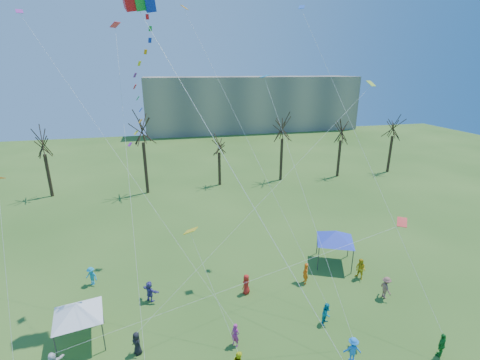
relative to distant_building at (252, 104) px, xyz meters
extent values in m
cube|color=gray|center=(0.00, 0.00, 0.00)|extent=(60.00, 14.00, 15.00)
cylinder|color=black|center=(-42.05, -45.71, -4.47)|extent=(0.44, 0.44, 6.05)
cylinder|color=black|center=(-28.93, -47.50, -3.80)|extent=(0.44, 0.44, 7.40)
cylinder|color=black|center=(-18.14, -46.48, -4.96)|extent=(0.44, 0.44, 5.09)
cylinder|color=black|center=(-8.13, -46.41, -4.14)|extent=(0.44, 0.44, 6.71)
cylinder|color=black|center=(1.82, -46.79, -4.47)|extent=(0.44, 0.44, 6.05)
cylinder|color=black|center=(11.62, -46.58, -4.35)|extent=(0.44, 0.44, 6.30)
cube|color=red|center=(-27.85, -70.93, 13.49)|extent=(0.86, 1.30, 1.21)
cube|color=#13922F|center=(-27.25, -70.93, 13.49)|extent=(0.86, 1.30, 1.21)
cube|color=#0E29B8|center=(-26.66, -70.93, 13.49)|extent=(0.86, 1.30, 1.21)
cylinder|color=white|center=(-22.56, -77.99, 3.68)|extent=(0.02, 0.02, 24.65)
cylinder|color=#3F3F44|center=(-33.63, -76.91, -6.43)|extent=(0.08, 0.08, 2.15)
cylinder|color=#3F3F44|center=(-31.01, -76.45, -6.43)|extent=(0.08, 0.08, 2.15)
cylinder|color=#3F3F44|center=(-34.10, -74.29, -6.43)|extent=(0.08, 0.08, 2.15)
cylinder|color=#3F3F44|center=(-31.48, -73.83, -6.43)|extent=(0.08, 0.08, 2.15)
pyramid|color=white|center=(-32.55, -75.37, -4.89)|extent=(4.03, 4.03, 0.92)
cylinder|color=#3F3F44|center=(-13.81, -71.39, -6.33)|extent=(0.10, 0.10, 2.33)
cylinder|color=#3F3F44|center=(-11.18, -72.58, -6.33)|extent=(0.10, 0.10, 2.33)
cylinder|color=#3F3F44|center=(-12.62, -68.76, -6.33)|extent=(0.10, 0.10, 2.33)
cylinder|color=#3F3F44|center=(-9.99, -69.95, -6.33)|extent=(0.10, 0.10, 2.33)
pyramid|color=blue|center=(-11.90, -70.67, -4.67)|extent=(4.05, 4.05, 1.00)
imported|color=blue|center=(-16.14, -80.83, -6.67)|extent=(1.21, 0.90, 1.67)
imported|color=#1B7D27|center=(-10.57, -81.82, -6.67)|extent=(1.06, 0.79, 1.67)
imported|color=black|center=(-28.98, -77.15, -6.72)|extent=(0.84, 0.91, 1.57)
imported|color=#AA2A81|center=(-22.85, -78.00, -6.68)|extent=(0.69, 0.70, 1.63)
imported|color=#0A7D99|center=(-16.16, -77.54, -6.68)|extent=(1.01, 0.97, 1.64)
imported|color=#8A594B|center=(-10.36, -76.08, -6.59)|extent=(0.74, 1.21, 1.82)
imported|color=#F1507B|center=(-33.59, -73.58, -6.62)|extent=(0.61, 1.09, 1.76)
imported|color=#4B4393|center=(-28.27, -72.13, -6.66)|extent=(1.49, 1.43, 1.69)
imported|color=red|center=(-20.81, -73.00, -6.66)|extent=(0.97, 0.94, 1.67)
imported|color=#FF5B0D|center=(-15.70, -72.87, -6.57)|extent=(0.52, 0.73, 1.86)
imported|color=gold|center=(-10.87, -73.38, -6.57)|extent=(1.00, 1.11, 1.86)
imported|color=#178EB9|center=(-33.01, -68.88, -6.69)|extent=(1.21, 1.06, 1.63)
cylinder|color=white|center=(-34.16, -79.44, -0.72)|extent=(0.01, 0.01, 11.12)
cube|color=#FA2959|center=(-28.99, -68.88, 12.42)|extent=(0.78, 0.78, 0.34)
cylinder|color=white|center=(-28.58, -75.30, 3.11)|extent=(0.01, 0.01, 22.30)
cube|color=gold|center=(-25.28, -76.88, 0.53)|extent=(0.94, 0.89, 0.38)
cylinder|color=white|center=(-24.20, -78.52, -2.83)|extent=(0.01, 0.01, 7.45)
cube|color=#1882BA|center=(-18.41, -69.09, 9.07)|extent=(0.76, 0.62, 0.19)
cylinder|color=white|center=(-17.28, -74.96, 1.43)|extent=(0.01, 0.01, 19.08)
cube|color=blue|center=(-14.18, -65.58, 14.55)|extent=(0.67, 0.70, 0.35)
cylinder|color=white|center=(-12.37, -73.70, 4.18)|extent=(0.01, 0.01, 26.29)
cube|color=red|center=(-12.32, -78.80, 0.53)|extent=(0.85, 0.88, 0.40)
cylinder|color=white|center=(-22.98, -78.22, -2.83)|extent=(0.01, 0.01, 22.27)
cube|color=#AED933|center=(-9.79, -70.17, 8.49)|extent=(0.73, 0.78, 0.43)
cylinder|color=white|center=(-19.39, -73.66, 1.14)|extent=(0.01, 0.01, 24.92)
cube|color=#B433AE|center=(-36.68, -62.31, 13.93)|extent=(0.68, 0.74, 0.36)
cylinder|color=white|center=(-29.76, -70.15, 3.86)|extent=(0.01, 0.01, 28.74)
cube|color=orange|center=(-23.78, -63.09, 14.55)|extent=(0.73, 0.70, 0.38)
cylinder|color=white|center=(-19.97, -70.32, 4.17)|extent=(0.01, 0.01, 26.09)
camera|label=1|loc=(-26.61, -94.80, 9.62)|focal=25.00mm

